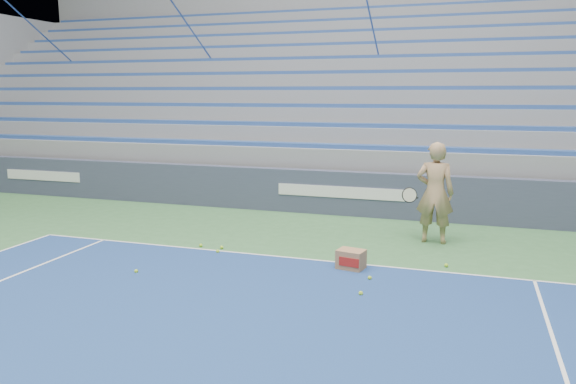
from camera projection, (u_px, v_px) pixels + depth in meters
The scene contains 11 objects.
sponsor_barrier at pixel (341, 193), 14.00m from camera, with size 30.00×0.32×1.10m.
bleachers at pixel (379, 113), 19.04m from camera, with size 31.00×9.15×7.30m.
tennis_player at pixel (435, 193), 11.30m from camera, with size 0.99×0.88×2.06m.
ball_box at pixel (351, 259), 9.71m from camera, with size 0.51×0.43×0.34m.
tennis_ball_0 at pixel (136, 271), 9.51m from camera, with size 0.07×0.07×0.07m, color #B2DF2D.
tennis_ball_1 at pixel (201, 245), 11.12m from camera, with size 0.07×0.07×0.07m, color #B2DF2D.
tennis_ball_2 at pixel (446, 265), 9.83m from camera, with size 0.07×0.07×0.07m, color #B2DF2D.
tennis_ball_3 at pixel (370, 278), 9.16m from camera, with size 0.07×0.07×0.07m, color #B2DF2D.
tennis_ball_4 at pixel (222, 247), 10.98m from camera, with size 0.07×0.07×0.07m, color #B2DF2D.
tennis_ball_5 at pixel (218, 251), 10.70m from camera, with size 0.07×0.07×0.07m, color #B2DF2D.
tennis_ball_6 at pixel (361, 293), 8.46m from camera, with size 0.07×0.07×0.07m, color #B2DF2D.
Camera 1 is at (3.02, 2.37, 3.02)m, focal length 35.00 mm.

